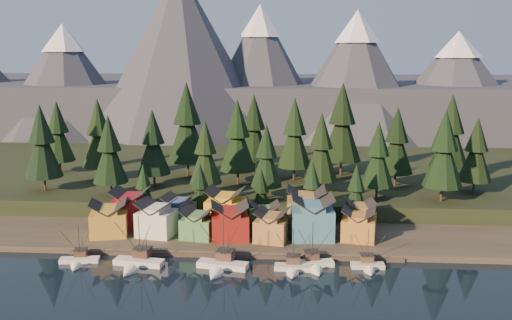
# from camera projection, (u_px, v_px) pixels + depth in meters

# --- Properties ---
(ground) EXTENTS (500.00, 500.00, 0.00)m
(ground) POSITION_uv_depth(u_px,v_px,m) (226.00, 283.00, 120.61)
(ground) COLOR black
(ground) RESTS_ON ground
(shore_strip) EXTENTS (400.00, 50.00, 1.50)m
(shore_strip) POSITION_uv_depth(u_px,v_px,m) (243.00, 223.00, 159.63)
(shore_strip) COLOR #332F25
(shore_strip) RESTS_ON ground
(hillside) EXTENTS (420.00, 100.00, 6.00)m
(hillside) POSITION_uv_depth(u_px,v_px,m) (256.00, 176.00, 208.14)
(hillside) COLOR black
(hillside) RESTS_ON ground
(dock) EXTENTS (80.00, 4.00, 1.00)m
(dock) POSITION_uv_depth(u_px,v_px,m) (234.00, 254.00, 136.67)
(dock) COLOR #493C34
(dock) RESTS_ON ground
(mountain_ridge) EXTENTS (560.00, 190.00, 90.00)m
(mountain_ridge) POSITION_uv_depth(u_px,v_px,m) (263.00, 89.00, 324.98)
(mountain_ridge) COLOR #424955
(mountain_ridge) RESTS_ON ground
(boat_0) EXTENTS (9.43, 10.06, 9.80)m
(boat_0) POSITION_uv_depth(u_px,v_px,m) (78.00, 256.00, 131.27)
(boat_0) COLOR white
(boat_0) RESTS_ON ground
(boat_1) EXTENTS (12.14, 12.92, 12.69)m
(boat_1) POSITION_uv_depth(u_px,v_px,m) (136.00, 257.00, 129.26)
(boat_1) COLOR silver
(boat_1) RESTS_ON ground
(boat_3) EXTENTS (12.24, 12.95, 12.90)m
(boat_3) POSITION_uv_depth(u_px,v_px,m) (221.00, 260.00, 127.51)
(boat_3) COLOR silver
(boat_3) RESTS_ON ground
(boat_4) EXTENTS (8.63, 9.36, 10.69)m
(boat_4) POSITION_uv_depth(u_px,v_px,m) (293.00, 262.00, 126.69)
(boat_4) COLOR beige
(boat_4) RESTS_ON ground
(boat_5) EXTENTS (10.15, 10.75, 11.21)m
(boat_5) POSITION_uv_depth(u_px,v_px,m) (314.00, 259.00, 128.74)
(boat_5) COLOR silver
(boat_5) RESTS_ON ground
(boat_6) EXTENTS (7.76, 8.41, 10.10)m
(boat_6) POSITION_uv_depth(u_px,v_px,m) (368.00, 261.00, 127.92)
(boat_6) COLOR beige
(boat_6) RESTS_ON ground
(house_front_0) EXTENTS (10.78, 10.41, 9.11)m
(house_front_0) POSITION_uv_depth(u_px,v_px,m) (109.00, 217.00, 146.00)
(house_front_0) COLOR #B38C2E
(house_front_0) RESTS_ON shore_strip
(house_front_1) EXTENTS (10.40, 10.12, 9.24)m
(house_front_1) POSITION_uv_depth(u_px,v_px,m) (157.00, 217.00, 146.13)
(house_front_1) COLOR silver
(house_front_1) RESTS_ON shore_strip
(house_front_2) EXTENTS (8.81, 8.86, 7.66)m
(house_front_2) POSITION_uv_depth(u_px,v_px,m) (198.00, 222.00, 144.46)
(house_front_2) COLOR #4B8447
(house_front_2) RESTS_ON shore_strip
(house_front_3) EXTENTS (10.49, 10.13, 9.35)m
(house_front_3) POSITION_uv_depth(u_px,v_px,m) (230.00, 220.00, 143.32)
(house_front_3) COLOR maroon
(house_front_3) RESTS_ON shore_strip
(house_front_4) EXTENTS (9.23, 9.73, 8.01)m
(house_front_4) POSITION_uv_depth(u_px,v_px,m) (272.00, 224.00, 142.13)
(house_front_4) COLOR #9E6F38
(house_front_4) RESTS_ON shore_strip
(house_front_5) EXTENTS (11.14, 10.24, 11.06)m
(house_front_5) POSITION_uv_depth(u_px,v_px,m) (312.00, 216.00, 143.52)
(house_front_5) COLOR teal
(house_front_5) RESTS_ON shore_strip
(house_front_6) EXTENTS (9.40, 9.03, 8.20)m
(house_front_6) POSITION_uv_depth(u_px,v_px,m) (359.00, 223.00, 142.51)
(house_front_6) COLOR #AA742B
(house_front_6) RESTS_ON shore_strip
(house_back_0) EXTENTS (9.70, 9.33, 10.42)m
(house_back_0) POSITION_uv_depth(u_px,v_px,m) (131.00, 207.00, 153.26)
(house_back_0) COLOR maroon
(house_back_0) RESTS_ON shore_strip
(house_back_1) EXTENTS (9.04, 9.12, 8.79)m
(house_back_1) POSITION_uv_depth(u_px,v_px,m) (179.00, 210.00, 153.29)
(house_back_1) COLOR #385485
(house_back_1) RESTS_ON shore_strip
(house_back_2) EXTENTS (10.78, 10.08, 10.40)m
(house_back_2) POSITION_uv_depth(u_px,v_px,m) (225.00, 206.00, 153.80)
(house_back_2) COLOR gold
(house_back_2) RESTS_ON shore_strip
(house_back_3) EXTENTS (8.52, 7.82, 7.71)m
(house_back_3) POSITION_uv_depth(u_px,v_px,m) (265.00, 216.00, 149.56)
(house_back_3) COLOR #3F7440
(house_back_3) RESTS_ON shore_strip
(house_back_4) EXTENTS (10.21, 9.81, 11.02)m
(house_back_4) POSITION_uv_depth(u_px,v_px,m) (306.00, 207.00, 151.90)
(house_back_4) COLOR olive
(house_back_4) RESTS_ON shore_strip
(house_back_5) EXTENTS (7.78, 7.87, 8.29)m
(house_back_5) POSITION_uv_depth(u_px,v_px,m) (360.00, 215.00, 149.84)
(house_back_5) COLOR olive
(house_back_5) RESTS_ON shore_strip
(tree_hill_0) EXTENTS (11.42, 11.42, 26.61)m
(tree_hill_0) POSITION_uv_depth(u_px,v_px,m) (42.00, 144.00, 171.74)
(tree_hill_0) COLOR #332319
(tree_hill_0) RESTS_ON hillside
(tree_hill_1) EXTENTS (11.60, 11.60, 27.03)m
(tree_hill_1) POSITION_uv_depth(u_px,v_px,m) (99.00, 136.00, 186.55)
(tree_hill_1) COLOR #332319
(tree_hill_1) RESTS_ON hillside
(tree_hill_2) EXTENTS (10.34, 10.34, 24.08)m
(tree_hill_2) POSITION_uv_depth(u_px,v_px,m) (109.00, 152.00, 166.61)
(tree_hill_2) COLOR #332319
(tree_hill_2) RESTS_ON hillside
(tree_hill_3) EXTENTS (10.52, 10.52, 24.50)m
(tree_hill_3) POSITION_uv_depth(u_px,v_px,m) (153.00, 145.00, 177.64)
(tree_hill_3) COLOR #332319
(tree_hill_3) RESTS_ON hillside
(tree_hill_4) EXTENTS (13.77, 13.77, 32.08)m
(tree_hill_4) POSITION_uv_depth(u_px,v_px,m) (187.00, 125.00, 190.99)
(tree_hill_4) COLOR #332319
(tree_hill_4) RESTS_ON hillside
(tree_hill_5) EXTENTS (9.73, 9.73, 22.67)m
(tree_hill_5) POSITION_uv_depth(u_px,v_px,m) (205.00, 154.00, 166.83)
(tree_hill_5) COLOR #332319
(tree_hill_5) RESTS_ON hillside
(tree_hill_6) EXTENTS (11.77, 11.77, 27.43)m
(tree_hill_6) POSITION_uv_depth(u_px,v_px,m) (238.00, 138.00, 180.48)
(tree_hill_6) COLOR #332319
(tree_hill_6) RESTS_ON hillside
(tree_hill_7) EXTENTS (9.40, 9.40, 21.90)m
(tree_hill_7) POSITION_uv_depth(u_px,v_px,m) (266.00, 158.00, 163.74)
(tree_hill_7) COLOR #332319
(tree_hill_7) RESTS_ON hillside
(tree_hill_8) EXTENTS (11.75, 11.75, 27.38)m
(tree_hill_8) POSITION_uv_depth(u_px,v_px,m) (295.00, 135.00, 186.12)
(tree_hill_8) COLOR #332319
(tree_hill_8) RESTS_ON hillside
(tree_hill_9) EXTENTS (10.52, 10.52, 24.50)m
(tree_hill_9) POSITION_uv_depth(u_px,v_px,m) (321.00, 149.00, 169.24)
(tree_hill_9) COLOR #332319
(tree_hill_9) RESTS_ON hillside
(tree_hill_10) EXTENTS (13.70, 13.70, 31.90)m
(tree_hill_10) POSITION_uv_depth(u_px,v_px,m) (342.00, 125.00, 192.40)
(tree_hill_10) COLOR #332319
(tree_hill_10) RESTS_ON hillside
(tree_hill_11) EXTENTS (9.70, 9.70, 22.59)m
(tree_hill_11) POSITION_uv_depth(u_px,v_px,m) (378.00, 157.00, 163.47)
(tree_hill_11) COLOR #332319
(tree_hill_11) RESTS_ON hillside
(tree_hill_12) EXTENTS (10.79, 10.79, 25.12)m
(tree_hill_12) POSITION_uv_depth(u_px,v_px,m) (397.00, 143.00, 178.33)
(tree_hill_12) COLOR #332319
(tree_hill_12) RESTS_ON hillside
(tree_hill_13) EXTENTS (11.25, 11.25, 26.20)m
(tree_hill_13) POSITION_uv_depth(u_px,v_px,m) (444.00, 152.00, 159.92)
(tree_hill_13) COLOR #332319
(tree_hill_13) RESTS_ON hillside
(tree_hill_14) EXTENTS (12.39, 12.39, 28.86)m
(tree_hill_14) POSITION_uv_depth(u_px,v_px,m) (451.00, 134.00, 182.59)
(tree_hill_14) COLOR #332319
(tree_hill_14) RESTS_ON hillside
(tree_hill_15) EXTENTS (11.84, 11.84, 27.58)m
(tree_hill_15) POSITION_uv_depth(u_px,v_px,m) (254.00, 130.00, 196.83)
(tree_hill_15) COLOR #332319
(tree_hill_15) RESTS_ON hillside
(tree_hill_16) EXTENTS (10.86, 10.86, 25.30)m
(tree_hill_16) POSITION_uv_depth(u_px,v_px,m) (58.00, 134.00, 197.74)
(tree_hill_16) COLOR #332319
(tree_hill_16) RESTS_ON hillside
(tree_hill_17) EXTENTS (9.90, 9.90, 23.06)m
(tree_hill_17) POSITION_uv_depth(u_px,v_px,m) (476.00, 152.00, 169.23)
(tree_hill_17) COLOR #332319
(tree_hill_17) RESTS_ON hillside
(tree_shore_0) EXTENTS (6.78, 6.78, 15.80)m
(tree_shore_0) POSITION_uv_depth(u_px,v_px,m) (144.00, 189.00, 159.71)
(tree_shore_0) COLOR #332319
(tree_shore_0) RESTS_ON shore_strip
(tree_shore_1) EXTENTS (7.07, 7.07, 16.47)m
(tree_shore_1) POSITION_uv_depth(u_px,v_px,m) (200.00, 189.00, 158.56)
(tree_shore_1) COLOR #332319
(tree_shore_1) RESTS_ON shore_strip
(tree_shore_2) EXTENTS (6.42, 6.42, 14.95)m
(tree_shore_2) POSITION_uv_depth(u_px,v_px,m) (261.00, 193.00, 157.58)
(tree_shore_2) COLOR #332319
(tree_shore_2) RESTS_ON shore_strip
(tree_shore_3) EXTENTS (7.48, 7.48, 17.43)m
(tree_shore_3) POSITION_uv_depth(u_px,v_px,m) (312.00, 189.00, 156.37)
(tree_shore_3) COLOR #332319
(tree_shore_3) RESTS_ON shore_strip
(tree_shore_4) EXTENTS (7.15, 7.15, 16.66)m
(tree_shore_4) POSITION_uv_depth(u_px,v_px,m) (356.00, 191.00, 155.64)
(tree_shore_4) COLOR #332319
(tree_shore_4) RESTS_ON shore_strip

